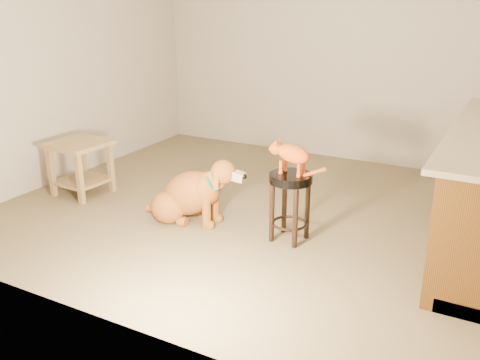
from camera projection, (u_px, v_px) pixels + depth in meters
The scene contains 6 objects.
floor at pixel (256, 211), 4.95m from camera, with size 4.50×4.00×0.01m, color brown.
room_shell at pixel (258, 23), 4.40m from camera, with size 4.54×4.04×2.62m.
padded_stool at pixel (290, 194), 4.25m from camera, with size 0.35×0.35×0.57m.
side_table at pixel (81, 160), 5.26m from camera, with size 0.56×0.56×0.54m.
golden_retriever at pixel (191, 195), 4.67m from camera, with size 1.02×0.52×0.64m.
tabby_kitten at pixel (290, 154), 4.15m from camera, with size 0.48×0.16×0.30m.
Camera 1 is at (2.05, -4.09, 1.92)m, focal length 40.00 mm.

